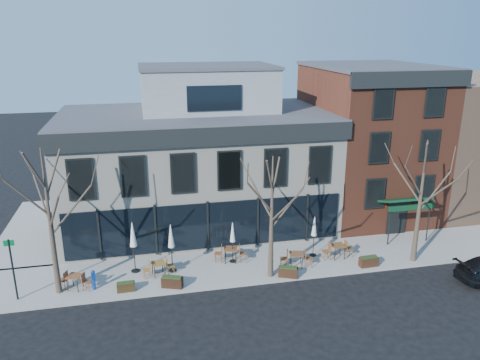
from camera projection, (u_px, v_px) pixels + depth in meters
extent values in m
plane|color=black|center=(208.00, 253.00, 29.69)|extent=(120.00, 120.00, 0.00)
cube|color=gray|center=(266.00, 262.00, 28.32)|extent=(33.50, 4.70, 0.15)
cube|color=gray|center=(38.00, 230.00, 33.00)|extent=(4.50, 12.00, 0.15)
cube|color=silver|center=(197.00, 171.00, 33.14)|extent=(18.00, 10.00, 8.00)
cube|color=#47474C|center=(195.00, 114.00, 31.91)|extent=(18.30, 10.30, 0.30)
cube|color=black|center=(206.00, 137.00, 27.29)|extent=(18.30, 0.25, 1.10)
cube|color=black|center=(55.00, 127.00, 30.23)|extent=(0.25, 10.30, 1.10)
cube|color=black|center=(208.00, 226.00, 29.06)|extent=(17.20, 0.12, 3.00)
cube|color=black|center=(64.00, 213.00, 31.02)|extent=(0.12, 7.50, 3.00)
cube|color=gray|center=(207.00, 89.00, 32.57)|extent=(9.00, 6.50, 3.00)
cube|color=brown|center=(367.00, 141.00, 35.29)|extent=(8.00, 10.00, 11.00)
cube|color=#47474C|center=(374.00, 66.00, 33.61)|extent=(8.20, 10.20, 0.25)
cube|color=black|center=(412.00, 79.00, 28.98)|extent=(8.20, 0.25, 1.00)
cube|color=#0B331A|center=(405.00, 200.00, 30.63)|extent=(3.20, 1.66, 0.67)
cube|color=black|center=(397.00, 219.00, 31.88)|extent=(1.40, 0.10, 2.50)
cube|color=#8C664C|center=(473.00, 139.00, 38.39)|extent=(12.00, 12.00, 10.00)
cone|color=#382B21|center=(50.00, 223.00, 23.76)|extent=(0.34, 0.34, 7.92)
cylinder|color=#382B21|center=(72.00, 210.00, 23.97)|extent=(2.23, 0.50, 2.48)
cylinder|color=#382B21|center=(42.00, 199.00, 24.26)|extent=(1.03, 2.05, 2.14)
cylinder|color=#382B21|center=(27.00, 198.00, 22.84)|extent=(1.80, 0.75, 2.21)
cylinder|color=#382B21|center=(54.00, 212.00, 22.67)|extent=(1.03, 2.04, 2.28)
cone|color=#382B21|center=(272.00, 218.00, 25.55)|extent=(0.34, 0.34, 7.04)
cylinder|color=#382B21|center=(288.00, 207.00, 25.74)|extent=(2.00, 0.46, 2.21)
cylinder|color=#382B21|center=(261.00, 198.00, 25.99)|extent=(0.93, 1.84, 1.91)
cylinder|color=#382B21|center=(260.00, 197.00, 24.73)|extent=(1.61, 0.68, 1.97)
cylinder|color=#382B21|center=(284.00, 209.00, 24.58)|extent=(0.93, 1.83, 2.03)
cone|color=#382B21|center=(420.00, 203.00, 27.29)|extent=(0.34, 0.34, 7.48)
cylinder|color=#382B21|center=(435.00, 192.00, 27.49)|extent=(2.12, 0.48, 2.35)
cylinder|color=#382B21|center=(407.00, 182.00, 27.76)|extent=(0.98, 1.94, 2.03)
cylinder|color=#382B21|center=(413.00, 181.00, 26.42)|extent=(1.71, 0.71, 2.09)
cylinder|color=#382B21|center=(438.00, 193.00, 26.26)|extent=(0.98, 1.94, 2.16)
cylinder|color=black|center=(13.00, 270.00, 23.76)|extent=(0.10, 0.10, 3.40)
cube|color=#005926|center=(9.00, 243.00, 23.31)|extent=(0.50, 0.04, 0.30)
cylinder|color=#0C389F|center=(94.00, 284.00, 25.12)|extent=(0.18, 0.18, 0.62)
cube|color=#0C389F|center=(93.00, 275.00, 24.96)|extent=(0.23, 0.21, 0.45)
cone|color=#0C389F|center=(93.00, 271.00, 24.88)|extent=(0.23, 0.23, 0.11)
cube|color=brown|center=(74.00, 276.00, 25.03)|extent=(0.96, 0.96, 0.04)
cylinder|color=black|center=(67.00, 285.00, 24.92)|extent=(0.04, 0.04, 0.76)
cylinder|color=black|center=(78.00, 286.00, 24.82)|extent=(0.04, 0.04, 0.76)
cylinder|color=black|center=(73.00, 279.00, 25.47)|extent=(0.04, 0.04, 0.76)
cylinder|color=black|center=(83.00, 280.00, 25.38)|extent=(0.04, 0.04, 0.76)
cube|color=brown|center=(158.00, 263.00, 26.45)|extent=(0.85, 0.85, 0.04)
cylinder|color=black|center=(155.00, 273.00, 26.20)|extent=(0.04, 0.04, 0.75)
cylinder|color=black|center=(165.00, 271.00, 26.41)|extent=(0.04, 0.04, 0.75)
cylinder|color=black|center=(152.00, 268.00, 26.72)|extent=(0.04, 0.04, 0.75)
cylinder|color=black|center=(163.00, 266.00, 26.93)|extent=(0.04, 0.04, 0.75)
cube|color=brown|center=(231.00, 249.00, 28.05)|extent=(0.95, 0.95, 0.05)
cylinder|color=black|center=(225.00, 258.00, 27.87)|extent=(0.05, 0.05, 0.82)
cylinder|color=black|center=(236.00, 258.00, 27.87)|extent=(0.05, 0.05, 0.82)
cylinder|color=black|center=(226.00, 253.00, 28.48)|extent=(0.05, 0.05, 0.82)
cylinder|color=black|center=(236.00, 253.00, 28.47)|extent=(0.05, 0.05, 0.82)
cube|color=brown|center=(296.00, 254.00, 27.44)|extent=(0.93, 0.93, 0.04)
cylinder|color=black|center=(291.00, 263.00, 27.26)|extent=(0.04, 0.04, 0.80)
cylinder|color=black|center=(302.00, 263.00, 27.26)|extent=(0.04, 0.04, 0.80)
cylinder|color=black|center=(290.00, 258.00, 27.86)|extent=(0.04, 0.04, 0.80)
cylinder|color=black|center=(301.00, 258.00, 27.86)|extent=(0.04, 0.04, 0.80)
cube|color=brown|center=(338.00, 245.00, 28.49)|extent=(0.82, 0.82, 0.05)
cylinder|color=black|center=(335.00, 254.00, 28.25)|extent=(0.05, 0.05, 0.82)
cylinder|color=black|center=(345.00, 253.00, 28.39)|extent=(0.05, 0.05, 0.82)
cylinder|color=black|center=(330.00, 250.00, 28.84)|extent=(0.05, 0.05, 0.82)
cylinder|color=black|center=(340.00, 249.00, 28.99)|extent=(0.05, 0.05, 0.82)
cylinder|color=black|center=(136.00, 271.00, 27.09)|extent=(0.49, 0.49, 0.07)
cylinder|color=black|center=(134.00, 252.00, 26.73)|extent=(0.06, 0.06, 2.45)
cone|color=silver|center=(133.00, 234.00, 26.39)|extent=(0.40, 0.40, 1.45)
cylinder|color=black|center=(173.00, 270.00, 27.14)|extent=(0.47, 0.47, 0.06)
cylinder|color=black|center=(172.00, 253.00, 26.80)|extent=(0.05, 0.05, 2.33)
cone|color=silver|center=(171.00, 236.00, 26.48)|extent=(0.38, 0.38, 1.38)
cylinder|color=black|center=(233.00, 261.00, 28.24)|extent=(0.41, 0.41, 0.06)
cylinder|color=black|center=(233.00, 246.00, 27.94)|extent=(0.05, 0.05, 2.04)
cone|color=silver|center=(233.00, 232.00, 27.66)|extent=(0.33, 0.33, 1.21)
cylinder|color=black|center=(313.00, 255.00, 29.02)|extent=(0.41, 0.41, 0.06)
cylinder|color=black|center=(314.00, 240.00, 28.72)|extent=(0.05, 0.05, 2.07)
cone|color=beige|center=(314.00, 226.00, 28.43)|extent=(0.34, 0.34, 1.22)
cube|color=#312210|center=(126.00, 287.00, 24.98)|extent=(0.96, 0.41, 0.47)
cube|color=#1E3314|center=(126.00, 283.00, 24.91)|extent=(0.86, 0.33, 0.08)
cube|color=black|center=(172.00, 282.00, 25.36)|extent=(1.22, 0.81, 0.57)
cube|color=#1E3314|center=(172.00, 277.00, 25.27)|extent=(1.08, 0.69, 0.09)
cube|color=black|center=(288.00, 272.00, 26.44)|extent=(1.18, 0.82, 0.55)
cube|color=#1E3314|center=(288.00, 268.00, 26.35)|extent=(1.05, 0.70, 0.09)
cube|color=#331D11|center=(369.00, 262.00, 27.63)|extent=(1.13, 0.48, 0.56)
cube|color=#1E3314|center=(369.00, 257.00, 27.54)|extent=(1.01, 0.39, 0.09)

